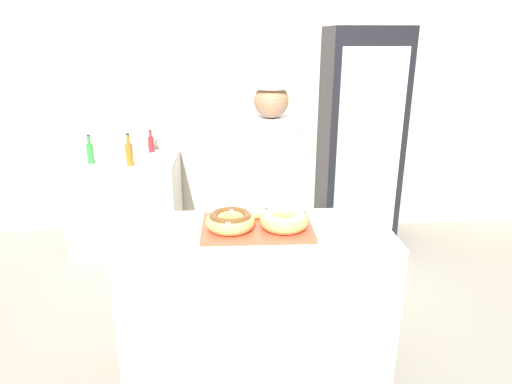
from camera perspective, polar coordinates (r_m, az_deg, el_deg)
name	(u,v)px	position (r m, az deg, el deg)	size (l,w,h in m)	color
ground_plane	(257,363)	(2.94, 0.10, -20.65)	(14.00, 14.00, 0.00)	gray
wall_back	(245,94)	(4.42, -1.34, 12.20)	(8.00, 0.06, 2.70)	beige
display_counter	(257,300)	(2.68, 0.11, -13.37)	(1.45, 0.59, 0.88)	beige
serving_tray	(257,227)	(2.47, 0.12, -4.45)	(0.59, 0.40, 0.02)	#D84C33
donut_chocolate_glaze	(230,220)	(2.41, -3.22, -3.55)	(0.26, 0.26, 0.09)	tan
donut_light_glaze	(284,219)	(2.42, 3.53, -3.42)	(0.26, 0.26, 0.09)	tan
donut_mini_center	(256,212)	(2.57, -0.03, -2.51)	(0.13, 0.13, 0.05)	tan
brownie_back_left	(239,214)	(2.57, -2.15, -2.77)	(0.08, 0.08, 0.03)	#382111
brownie_back_right	(272,213)	(2.58, 2.07, -2.69)	(0.08, 0.08, 0.03)	#382111
baker_person	(270,198)	(3.00, 1.80, -0.81)	(0.38, 0.38, 1.64)	#4C4C51
beverage_fridge	(359,141)	(4.24, 12.78, 6.29)	(0.66, 0.61, 1.95)	black
chest_freezer	(127,202)	(4.36, -15.80, -1.21)	(0.94, 0.67, 0.83)	silver
bottle_green	(90,152)	(4.15, -20.02, 4.69)	(0.06, 0.06, 0.25)	#2D8C38
bottle_amber	(129,153)	(3.97, -15.56, 4.69)	(0.06, 0.06, 0.28)	#99661E
bottle_red	(151,143)	(4.40, -12.99, 5.93)	(0.06, 0.06, 0.21)	red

